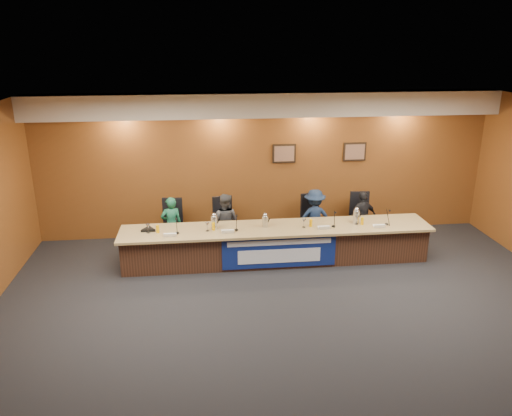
{
  "coord_description": "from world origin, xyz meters",
  "views": [
    {
      "loc": [
        -1.43,
        -6.67,
        4.28
      ],
      "look_at": [
        -0.37,
        2.69,
        1.04
      ],
      "focal_mm": 35.0,
      "sensor_mm": 36.0,
      "label": 1
    }
  ],
  "objects_px": {
    "panelist_c": "(314,218)",
    "office_chair_a": "(172,228)",
    "banner": "(279,252)",
    "panelist_b": "(225,222)",
    "office_chair_d": "(360,220)",
    "office_chair_c": "(313,222)",
    "carafe_mid": "(265,221)",
    "panelist_d": "(362,217)",
    "speakerphone": "(148,229)",
    "dais_body": "(276,245)",
    "office_chair_b": "(225,226)",
    "carafe_left": "(214,223)",
    "panelist_a": "(172,225)",
    "carafe_right": "(356,217)"
  },
  "relations": [
    {
      "from": "panelist_c",
      "to": "office_chair_a",
      "type": "height_order",
      "value": "panelist_c"
    },
    {
      "from": "panelist_c",
      "to": "banner",
      "type": "bearing_deg",
      "value": 51.13
    },
    {
      "from": "panelist_b",
      "to": "office_chair_d",
      "type": "relative_size",
      "value": 2.55
    },
    {
      "from": "office_chair_c",
      "to": "office_chair_d",
      "type": "xyz_separation_m",
      "value": [
        1.06,
        0.0,
        0.0
      ]
    },
    {
      "from": "office_chair_a",
      "to": "carafe_mid",
      "type": "relative_size",
      "value": 2.13
    },
    {
      "from": "panelist_d",
      "to": "speakerphone",
      "type": "xyz_separation_m",
      "value": [
        -4.48,
        -0.69,
        0.19
      ]
    },
    {
      "from": "banner",
      "to": "speakerphone",
      "type": "xyz_separation_m",
      "value": [
        -2.49,
        0.46,
        0.4
      ]
    },
    {
      "from": "dais_body",
      "to": "office_chair_b",
      "type": "bearing_deg",
      "value": 139.56
    },
    {
      "from": "panelist_d",
      "to": "office_chair_a",
      "type": "distance_m",
      "value": 4.09
    },
    {
      "from": "dais_body",
      "to": "speakerphone",
      "type": "xyz_separation_m",
      "value": [
        -2.49,
        0.05,
        0.43
      ]
    },
    {
      "from": "panelist_b",
      "to": "carafe_left",
      "type": "relative_size",
      "value": 4.7
    },
    {
      "from": "panelist_a",
      "to": "panelist_b",
      "type": "relative_size",
      "value": 0.97
    },
    {
      "from": "panelist_b",
      "to": "speakerphone",
      "type": "xyz_separation_m",
      "value": [
        -1.51,
        -0.69,
        0.16
      ]
    },
    {
      "from": "carafe_right",
      "to": "office_chair_b",
      "type": "bearing_deg",
      "value": 162.14
    },
    {
      "from": "office_chair_c",
      "to": "office_chair_d",
      "type": "bearing_deg",
      "value": -8.94
    },
    {
      "from": "banner",
      "to": "speakerphone",
      "type": "height_order",
      "value": "speakerphone"
    },
    {
      "from": "carafe_mid",
      "to": "carafe_right",
      "type": "xyz_separation_m",
      "value": [
        1.84,
        0.01,
        0.02
      ]
    },
    {
      "from": "office_chair_b",
      "to": "office_chair_d",
      "type": "height_order",
      "value": "same"
    },
    {
      "from": "office_chair_a",
      "to": "panelist_d",
      "type": "bearing_deg",
      "value": 3.47
    },
    {
      "from": "office_chair_d",
      "to": "carafe_left",
      "type": "relative_size",
      "value": 1.84
    },
    {
      "from": "carafe_left",
      "to": "speakerphone",
      "type": "relative_size",
      "value": 0.82
    },
    {
      "from": "banner",
      "to": "panelist_c",
      "type": "height_order",
      "value": "panelist_c"
    },
    {
      "from": "carafe_left",
      "to": "panelist_a",
      "type": "bearing_deg",
      "value": 139.56
    },
    {
      "from": "panelist_b",
      "to": "office_chair_c",
      "type": "bearing_deg",
      "value": -156.38
    },
    {
      "from": "dais_body",
      "to": "panelist_b",
      "type": "relative_size",
      "value": 4.9
    },
    {
      "from": "panelist_b",
      "to": "office_chair_c",
      "type": "height_order",
      "value": "panelist_b"
    },
    {
      "from": "office_chair_b",
      "to": "carafe_mid",
      "type": "distance_m",
      "value": 1.19
    },
    {
      "from": "dais_body",
      "to": "panelist_a",
      "type": "bearing_deg",
      "value": 160.6
    },
    {
      "from": "panelist_c",
      "to": "office_chair_c",
      "type": "xyz_separation_m",
      "value": [
        0.0,
        0.1,
        -0.14
      ]
    },
    {
      "from": "panelist_c",
      "to": "office_chair_d",
      "type": "height_order",
      "value": "panelist_c"
    },
    {
      "from": "panelist_d",
      "to": "office_chair_c",
      "type": "bearing_deg",
      "value": -23.59
    },
    {
      "from": "office_chair_c",
      "to": "carafe_right",
      "type": "relative_size",
      "value": 1.84
    },
    {
      "from": "banner",
      "to": "panelist_c",
      "type": "distance_m",
      "value": 1.5
    },
    {
      "from": "panelist_a",
      "to": "office_chair_c",
      "type": "xyz_separation_m",
      "value": [
        3.02,
        0.1,
        -0.12
      ]
    },
    {
      "from": "panelist_d",
      "to": "dais_body",
      "type": "bearing_deg",
      "value": 1.99
    },
    {
      "from": "panelist_b",
      "to": "panelist_d",
      "type": "xyz_separation_m",
      "value": [
        2.98,
        0.0,
        -0.03
      ]
    },
    {
      "from": "office_chair_b",
      "to": "carafe_mid",
      "type": "height_order",
      "value": "carafe_mid"
    },
    {
      "from": "carafe_right",
      "to": "speakerphone",
      "type": "relative_size",
      "value": 0.81
    },
    {
      "from": "panelist_c",
      "to": "panelist_d",
      "type": "xyz_separation_m",
      "value": [
        1.06,
        0.0,
        -0.04
      ]
    },
    {
      "from": "office_chair_a",
      "to": "office_chair_b",
      "type": "relative_size",
      "value": 1.0
    },
    {
      "from": "speakerphone",
      "to": "office_chair_a",
      "type": "bearing_deg",
      "value": 63.16
    },
    {
      "from": "office_chair_d",
      "to": "carafe_left",
      "type": "height_order",
      "value": "carafe_left"
    },
    {
      "from": "dais_body",
      "to": "speakerphone",
      "type": "bearing_deg",
      "value": 178.94
    },
    {
      "from": "banner",
      "to": "speakerphone",
      "type": "bearing_deg",
      "value": 169.49
    },
    {
      "from": "office_chair_c",
      "to": "office_chair_d",
      "type": "height_order",
      "value": "same"
    },
    {
      "from": "dais_body",
      "to": "banner",
      "type": "distance_m",
      "value": 0.42
    },
    {
      "from": "panelist_c",
      "to": "office_chair_d",
      "type": "xyz_separation_m",
      "value": [
        1.06,
        0.1,
        -0.14
      ]
    },
    {
      "from": "banner",
      "to": "carafe_left",
      "type": "bearing_deg",
      "value": 161.37
    },
    {
      "from": "office_chair_d",
      "to": "panelist_c",
      "type": "bearing_deg",
      "value": -169.55
    },
    {
      "from": "panelist_d",
      "to": "office_chair_b",
      "type": "relative_size",
      "value": 2.44
    }
  ]
}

